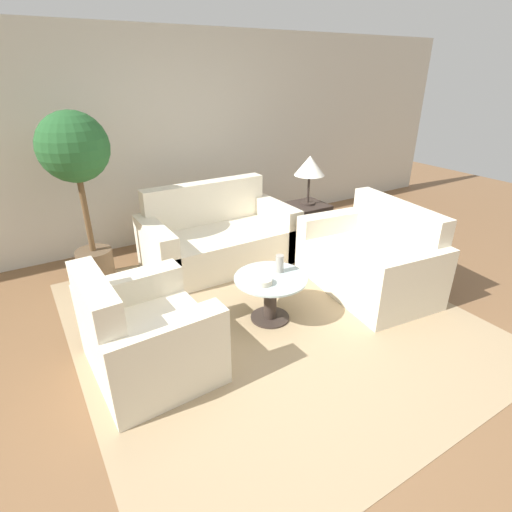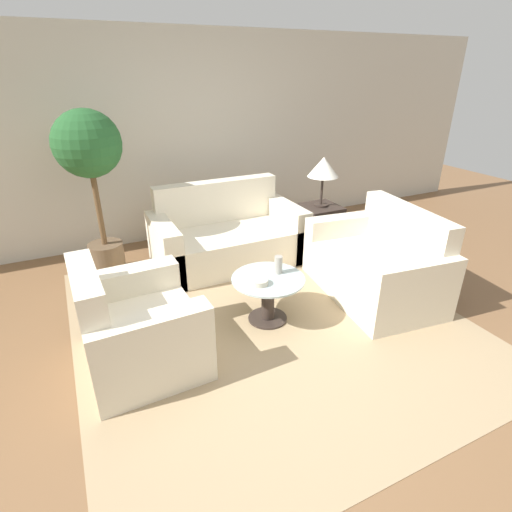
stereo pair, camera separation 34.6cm
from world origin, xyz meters
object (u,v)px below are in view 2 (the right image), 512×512
(sofa_main, at_px, (226,238))
(table_lamp, at_px, (323,168))
(potted_plant, at_px, (90,162))
(vase, at_px, (278,265))
(coffee_table, at_px, (268,293))
(bowl, at_px, (259,282))
(loveseat, at_px, (379,266))
(armchair, at_px, (133,332))

(sofa_main, xyz_separation_m, table_lamp, (1.25, -0.13, 0.74))
(potted_plant, height_order, vase, potted_plant)
(sofa_main, xyz_separation_m, coffee_table, (-0.14, -1.36, -0.01))
(coffee_table, bearing_deg, potted_plant, 126.38)
(coffee_table, bearing_deg, vase, 19.57)
(coffee_table, xyz_separation_m, table_lamp, (1.38, 1.23, 0.75))
(coffee_table, height_order, bowl, bowl)
(loveseat, height_order, vase, loveseat)
(sofa_main, bearing_deg, armchair, -133.13)
(loveseat, bearing_deg, coffee_table, -85.03)
(sofa_main, xyz_separation_m, potted_plant, (-1.35, 0.28, 0.97))
(coffee_table, bearing_deg, bowl, -150.65)
(loveseat, bearing_deg, table_lamp, -178.70)
(potted_plant, bearing_deg, bowl, -57.56)
(sofa_main, xyz_separation_m, bowl, (-0.26, -1.43, 0.17))
(armchair, bearing_deg, potted_plant, -2.31)
(potted_plant, xyz_separation_m, bowl, (1.09, -1.71, -0.80))
(sofa_main, relative_size, coffee_table, 2.61)
(potted_plant, bearing_deg, table_lamp, -9.03)
(coffee_table, bearing_deg, table_lamp, 41.57)
(vase, relative_size, bowl, 1.07)
(armchair, relative_size, loveseat, 0.67)
(sofa_main, distance_m, table_lamp, 1.46)
(potted_plant, bearing_deg, loveseat, -34.17)
(sofa_main, bearing_deg, coffee_table, -95.81)
(armchair, relative_size, table_lamp, 1.64)
(armchair, height_order, table_lamp, table_lamp)
(loveseat, distance_m, vase, 1.16)
(loveseat, bearing_deg, bowl, -82.04)
(sofa_main, distance_m, loveseat, 1.80)
(vase, xyz_separation_m, bowl, (-0.25, -0.11, -0.06))
(armchair, bearing_deg, sofa_main, -45.19)
(armchair, height_order, loveseat, loveseat)
(armchair, xyz_separation_m, loveseat, (2.48, 0.05, -0.00))
(sofa_main, relative_size, bowl, 11.11)
(sofa_main, bearing_deg, potted_plant, 168.33)
(armchair, xyz_separation_m, vase, (1.34, 0.13, 0.23))
(armchair, xyz_separation_m, bowl, (1.09, 0.01, 0.17))
(table_lamp, distance_m, bowl, 2.07)
(table_lamp, height_order, potted_plant, potted_plant)
(coffee_table, height_order, table_lamp, table_lamp)
(table_lamp, bearing_deg, armchair, -153.23)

